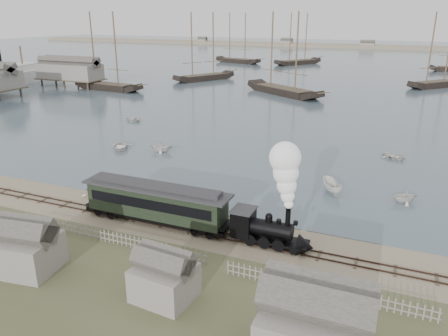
% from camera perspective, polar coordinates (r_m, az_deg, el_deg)
% --- Properties ---
extents(ground, '(600.00, 600.00, 0.00)m').
position_cam_1_polar(ground, '(42.67, -1.89, -7.19)').
color(ground, tan).
rests_on(ground, ground).
extents(harbor_water, '(600.00, 336.00, 0.06)m').
position_cam_1_polar(harbor_water, '(206.12, 18.76, 13.10)').
color(harbor_water, '#435660').
rests_on(harbor_water, ground).
extents(rail_track, '(120.00, 1.80, 0.16)m').
position_cam_1_polar(rail_track, '(41.05, -3.06, -8.28)').
color(rail_track, '#34241C').
rests_on(rail_track, ground).
extents(picket_fence_west, '(19.00, 0.10, 1.20)m').
position_cam_1_polar(picket_fence_west, '(40.46, -14.66, -9.45)').
color(picket_fence_west, gray).
rests_on(picket_fence_west, ground).
extents(picket_fence_east, '(15.00, 0.10, 1.20)m').
position_cam_1_polar(picket_fence_east, '(33.35, 13.01, -16.10)').
color(picket_fence_east, gray).
rests_on(picket_fence_east, ground).
extents(shed_left, '(5.00, 4.00, 4.10)m').
position_cam_1_polar(shed_left, '(38.88, -24.30, -11.92)').
color(shed_left, gray).
rests_on(shed_left, ground).
extents(shed_mid, '(4.00, 3.50, 3.60)m').
position_cam_1_polar(shed_mid, '(32.77, -7.70, -16.43)').
color(shed_mid, gray).
rests_on(shed_mid, ground).
extents(far_spit, '(500.00, 20.00, 1.80)m').
position_cam_1_polar(far_spit, '(285.70, 20.22, 14.43)').
color(far_spit, tan).
rests_on(far_spit, ground).
extents(locomotive, '(7.29, 2.72, 9.09)m').
position_cam_1_polar(locomotive, '(36.87, 7.36, -4.60)').
color(locomotive, black).
rests_on(locomotive, ground).
extents(passenger_coach, '(14.95, 2.88, 3.63)m').
position_cam_1_polar(passenger_coach, '(42.15, -8.87, -4.35)').
color(passenger_coach, black).
rests_on(passenger_coach, ground).
extents(beached_dinghy, '(4.23, 4.90, 0.85)m').
position_cam_1_polar(beached_dinghy, '(50.15, -15.91, -3.24)').
color(beached_dinghy, silver).
rests_on(beached_dinghy, ground).
extents(rowboat_0, '(5.13, 4.50, 0.88)m').
position_cam_1_polar(rowboat_0, '(67.17, -13.34, 2.80)').
color(rowboat_0, silver).
rests_on(rowboat_0, harbor_water).
extents(rowboat_1, '(3.71, 4.01, 1.75)m').
position_cam_1_polar(rowboat_1, '(64.54, -8.21, 2.86)').
color(rowboat_1, silver).
rests_on(rowboat_1, harbor_water).
extents(rowboat_2, '(3.96, 3.31, 1.47)m').
position_cam_1_polar(rowboat_2, '(50.67, 13.87, -2.36)').
color(rowboat_2, silver).
rests_on(rowboat_2, harbor_water).
extents(rowboat_3, '(3.63, 4.07, 0.70)m').
position_cam_1_polar(rowboat_3, '(65.45, 21.35, 1.45)').
color(rowboat_3, silver).
rests_on(rowboat_3, harbor_water).
extents(rowboat_4, '(3.61, 3.76, 1.52)m').
position_cam_1_polar(rowboat_4, '(50.50, 22.52, -3.37)').
color(rowboat_4, silver).
rests_on(rowboat_4, harbor_water).
extents(rowboat_6, '(3.42, 4.08, 0.73)m').
position_cam_1_polar(rowboat_6, '(84.89, -11.90, 6.28)').
color(rowboat_6, silver).
rests_on(rowboat_6, harbor_water).
extents(schooner_0, '(21.02, 7.00, 20.00)m').
position_cam_1_polar(schooner_0, '(121.53, -15.24, 14.49)').
color(schooner_0, black).
rests_on(schooner_0, harbor_water).
extents(schooner_1, '(14.08, 20.04, 20.00)m').
position_cam_1_polar(schooner_1, '(135.68, -2.66, 15.56)').
color(schooner_1, black).
rests_on(schooner_1, harbor_water).
extents(schooner_2, '(23.19, 17.98, 20.00)m').
position_cam_1_polar(schooner_2, '(111.76, 7.97, 14.59)').
color(schooner_2, black).
rests_on(schooner_2, harbor_water).
extents(schooner_3, '(15.26, 16.74, 20.00)m').
position_cam_1_polar(schooner_3, '(135.14, 26.49, 13.62)').
color(schooner_3, black).
rests_on(schooner_3, harbor_water).
extents(schooner_6, '(20.99, 9.91, 20.00)m').
position_cam_1_polar(schooner_6, '(186.68, 1.85, 16.62)').
color(schooner_6, black).
rests_on(schooner_6, harbor_water).
extents(schooner_7, '(16.29, 20.51, 20.00)m').
position_cam_1_polar(schooner_7, '(183.07, 9.77, 16.31)').
color(schooner_7, black).
rests_on(schooner_7, harbor_water).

